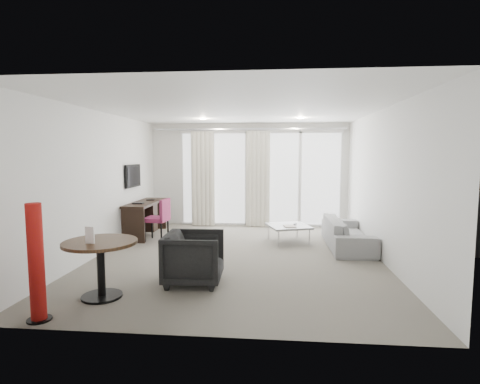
# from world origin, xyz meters

# --- Properties ---
(floor) EXTENTS (5.00, 6.00, 0.00)m
(floor) POSITION_xyz_m (0.00, 0.00, 0.00)
(floor) COLOR #686357
(floor) RESTS_ON ground
(ceiling) EXTENTS (5.00, 6.00, 0.00)m
(ceiling) POSITION_xyz_m (0.00, 0.00, 2.60)
(ceiling) COLOR white
(ceiling) RESTS_ON ground
(wall_left) EXTENTS (0.00, 6.00, 2.60)m
(wall_left) POSITION_xyz_m (-2.50, 0.00, 1.30)
(wall_left) COLOR silver
(wall_left) RESTS_ON ground
(wall_right) EXTENTS (0.00, 6.00, 2.60)m
(wall_right) POSITION_xyz_m (2.50, 0.00, 1.30)
(wall_right) COLOR silver
(wall_right) RESTS_ON ground
(wall_front) EXTENTS (5.00, 0.00, 2.60)m
(wall_front) POSITION_xyz_m (0.00, -3.00, 1.30)
(wall_front) COLOR silver
(wall_front) RESTS_ON ground
(window_panel) EXTENTS (4.00, 0.02, 2.38)m
(window_panel) POSITION_xyz_m (0.30, 2.98, 1.20)
(window_panel) COLOR white
(window_panel) RESTS_ON ground
(window_frame) EXTENTS (4.10, 0.06, 2.44)m
(window_frame) POSITION_xyz_m (0.30, 2.97, 1.20)
(window_frame) COLOR white
(window_frame) RESTS_ON ground
(curtain_left) EXTENTS (0.60, 0.20, 2.38)m
(curtain_left) POSITION_xyz_m (-1.15, 2.82, 1.20)
(curtain_left) COLOR beige
(curtain_left) RESTS_ON ground
(curtain_right) EXTENTS (0.60, 0.20, 2.38)m
(curtain_right) POSITION_xyz_m (0.25, 2.82, 1.20)
(curtain_right) COLOR beige
(curtain_right) RESTS_ON ground
(curtain_track) EXTENTS (4.80, 0.04, 0.04)m
(curtain_track) POSITION_xyz_m (0.00, 2.82, 2.45)
(curtain_track) COLOR #B2B2B7
(curtain_track) RESTS_ON ceiling
(downlight_a) EXTENTS (0.12, 0.12, 0.02)m
(downlight_a) POSITION_xyz_m (-0.90, 1.60, 2.59)
(downlight_a) COLOR #FFE0B2
(downlight_a) RESTS_ON ceiling
(downlight_b) EXTENTS (0.12, 0.12, 0.02)m
(downlight_b) POSITION_xyz_m (1.20, 1.60, 2.59)
(downlight_b) COLOR #FFE0B2
(downlight_b) RESTS_ON ceiling
(desk) EXTENTS (0.51, 1.62, 0.76)m
(desk) POSITION_xyz_m (-2.23, 1.55, 0.38)
(desk) COLOR black
(desk) RESTS_ON floor
(tv) EXTENTS (0.05, 0.80, 0.50)m
(tv) POSITION_xyz_m (-2.46, 1.45, 1.35)
(tv) COLOR black
(tv) RESTS_ON wall_left
(desk_chair) EXTENTS (0.53, 0.50, 0.89)m
(desk_chair) POSITION_xyz_m (-1.82, 1.07, 0.45)
(desk_chair) COLOR #82244B
(desk_chair) RESTS_ON floor
(round_table) EXTENTS (1.22, 1.22, 0.73)m
(round_table) POSITION_xyz_m (-1.53, -2.09, 0.37)
(round_table) COLOR #342011
(round_table) RESTS_ON floor
(menu_card) EXTENTS (0.12, 0.03, 0.21)m
(menu_card) POSITION_xyz_m (-1.59, -2.23, 0.72)
(menu_card) COLOR white
(menu_card) RESTS_ON round_table
(red_lamp) EXTENTS (0.29, 0.29, 1.30)m
(red_lamp) POSITION_xyz_m (-1.92, -2.80, 0.65)
(red_lamp) COLOR #9D1410
(red_lamp) RESTS_ON floor
(tub_armchair) EXTENTS (0.84, 0.81, 0.73)m
(tub_armchair) POSITION_xyz_m (-0.46, -1.46, 0.37)
(tub_armchair) COLOR black
(tub_armchair) RESTS_ON floor
(coffee_table) EXTENTS (1.00, 1.00, 0.36)m
(coffee_table) POSITION_xyz_m (0.96, 1.18, 0.18)
(coffee_table) COLOR gray
(coffee_table) RESTS_ON floor
(remote) EXTENTS (0.08, 0.15, 0.02)m
(remote) POSITION_xyz_m (1.09, 1.24, 0.36)
(remote) COLOR black
(remote) RESTS_ON coffee_table
(magazine) EXTENTS (0.25, 0.30, 0.02)m
(magazine) POSITION_xyz_m (0.98, 1.04, 0.36)
(magazine) COLOR gray
(magazine) RESTS_ON coffee_table
(sofa) EXTENTS (0.76, 1.95, 0.57)m
(sofa) POSITION_xyz_m (2.10, 0.86, 0.28)
(sofa) COLOR gray
(sofa) RESTS_ON floor
(terrace_slab) EXTENTS (5.60, 3.00, 0.12)m
(terrace_slab) POSITION_xyz_m (0.30, 4.50, -0.06)
(terrace_slab) COLOR #4D4D50
(terrace_slab) RESTS_ON ground
(rattan_chair_a) EXTENTS (0.73, 0.73, 0.86)m
(rattan_chair_a) POSITION_xyz_m (0.54, 4.62, 0.43)
(rattan_chair_a) COLOR brown
(rattan_chair_a) RESTS_ON terrace_slab
(rattan_chair_b) EXTENTS (0.68, 0.68, 0.90)m
(rattan_chair_b) POSITION_xyz_m (1.87, 4.93, 0.45)
(rattan_chair_b) COLOR brown
(rattan_chair_b) RESTS_ON terrace_slab
(rattan_table) EXTENTS (0.57, 0.57, 0.52)m
(rattan_table) POSITION_xyz_m (1.64, 4.03, 0.26)
(rattan_table) COLOR brown
(rattan_table) RESTS_ON terrace_slab
(balustrade) EXTENTS (5.50, 0.06, 1.05)m
(balustrade) POSITION_xyz_m (0.30, 5.95, 0.50)
(balustrade) COLOR #B2B2B7
(balustrade) RESTS_ON terrace_slab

